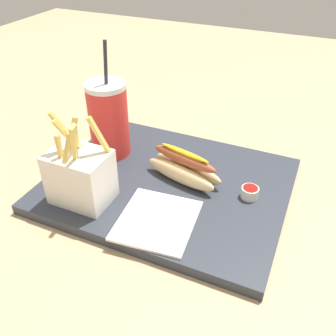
# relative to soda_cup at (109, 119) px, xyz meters

# --- Properties ---
(ground_plane) EXTENTS (2.40, 2.40, 0.02)m
(ground_plane) POSITION_rel_soda_cup_xyz_m (0.15, -0.05, -0.11)
(ground_plane) COLOR tan
(food_tray) EXTENTS (0.45, 0.36, 0.02)m
(food_tray) POSITION_rel_soda_cup_xyz_m (0.15, -0.05, -0.09)
(food_tray) COLOR #2D333D
(food_tray) RESTS_ON ground_plane
(soda_cup) EXTENTS (0.08, 0.08, 0.24)m
(soda_cup) POSITION_rel_soda_cup_xyz_m (0.00, 0.00, 0.00)
(soda_cup) COLOR red
(soda_cup) RESTS_ON food_tray
(fries_basket) EXTENTS (0.10, 0.08, 0.17)m
(fries_basket) POSITION_rel_soda_cup_xyz_m (0.03, -0.15, -0.03)
(fries_basket) COLOR white
(fries_basket) RESTS_ON food_tray
(hot_dog_1) EXTENTS (0.16, 0.08, 0.06)m
(hot_dog_1) POSITION_rel_soda_cup_xyz_m (0.18, -0.03, -0.05)
(hot_dog_1) COLOR #E5C689
(hot_dog_1) RESTS_ON food_tray
(ketchup_cup_1) EXTENTS (0.03, 0.03, 0.02)m
(ketchup_cup_1) POSITION_rel_soda_cup_xyz_m (0.31, -0.03, -0.07)
(ketchup_cup_1) COLOR white
(ketchup_cup_1) RESTS_ON food_tray
(napkin_stack) EXTENTS (0.14, 0.15, 0.01)m
(napkin_stack) POSITION_rel_soda_cup_xyz_m (0.18, -0.16, -0.08)
(napkin_stack) COLOR white
(napkin_stack) RESTS_ON food_tray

